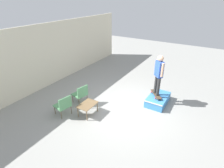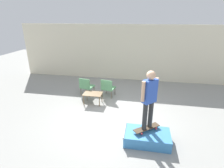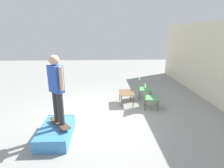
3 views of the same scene
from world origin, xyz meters
name	(u,v)px [view 3 (image 3 of 3)]	position (x,y,z in m)	size (l,w,h in m)	color
ground_plane	(97,116)	(0.00, 0.00, 0.00)	(24.00, 24.00, 0.00)	gray
skate_ramp_box	(56,132)	(1.18, -0.96, 0.16)	(1.30, 0.75, 0.35)	#3D84C6
skateboard_on_ramp	(60,123)	(1.16, -0.86, 0.40)	(0.76, 0.66, 0.07)	#473828
person_skater	(56,85)	(1.16, -0.86, 1.40)	(0.43, 0.43, 1.68)	#2D2D2D
coffee_table	(126,94)	(-0.99, 1.08, 0.38)	(0.75, 0.52, 0.44)	brown
patio_chair_left	(143,87)	(-1.50, 1.82, 0.46)	(0.61, 0.61, 0.83)	brown
patio_chair_right	(149,96)	(-0.51, 1.82, 0.46)	(0.61, 0.61, 0.83)	brown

